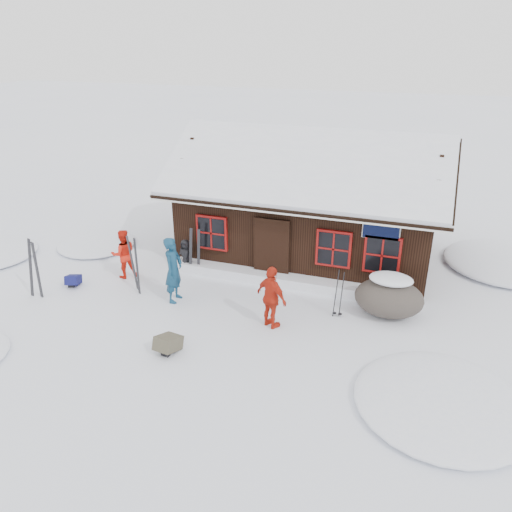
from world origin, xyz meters
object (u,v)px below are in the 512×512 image
(skier_teal, at_px, (173,270))
(ski_pair_left, at_px, (34,270))
(skier_orange_right, at_px, (272,298))
(backpack_olive, at_px, (168,346))
(boulder, at_px, (389,297))
(backpack_blue, at_px, (74,282))
(ski_poles, at_px, (339,294))
(skier_crouched, at_px, (186,255))
(skier_orange_left, at_px, (124,254))

(skier_teal, xyz_separation_m, ski_pair_left, (-3.90, -1.17, -0.08))
(skier_orange_right, bearing_deg, backpack_olive, 72.15)
(skier_orange_right, bearing_deg, skier_teal, 20.02)
(skier_teal, relative_size, boulder, 1.05)
(ski_pair_left, distance_m, backpack_olive, 5.15)
(ski_pair_left, relative_size, backpack_blue, 3.76)
(skier_orange_right, xyz_separation_m, ski_poles, (1.56, 1.10, -0.19))
(skier_crouched, bearing_deg, skier_orange_right, -29.12)
(ski_poles, xyz_separation_m, backpack_olive, (-3.58, -3.03, -0.51))
(skier_orange_right, relative_size, boulder, 0.93)
(skier_orange_right, xyz_separation_m, boulder, (2.85, 1.64, -0.31))
(skier_teal, xyz_separation_m, backpack_blue, (-3.39, -0.22, -0.84))
(skier_crouched, height_order, backpack_olive, skier_crouched)
(skier_crouched, bearing_deg, skier_teal, -69.12)
(skier_orange_left, relative_size, skier_crouched, 1.47)
(skier_crouched, relative_size, boulder, 0.58)
(boulder, height_order, ski_poles, ski_poles)
(skier_orange_left, xyz_separation_m, skier_orange_right, (5.29, -1.31, 0.07))
(ski_poles, bearing_deg, skier_teal, -172.09)
(boulder, bearing_deg, ski_poles, -157.27)
(backpack_olive, bearing_deg, backpack_blue, 162.11)
(skier_orange_right, height_order, ski_pair_left, ski_pair_left)
(skier_orange_left, relative_size, backpack_blue, 3.17)
(skier_orange_right, relative_size, ski_poles, 1.21)
(skier_orange_left, height_order, backpack_blue, skier_orange_left)
(skier_crouched, bearing_deg, skier_orange_left, -143.48)
(ski_poles, bearing_deg, skier_orange_right, -144.88)
(skier_crouched, xyz_separation_m, boulder, (6.52, -0.72, 0.01))
(skier_crouched, bearing_deg, backpack_olive, -65.37)
(skier_teal, distance_m, ski_pair_left, 4.07)
(skier_orange_right, xyz_separation_m, ski_pair_left, (-6.97, -0.72, 0.03))
(skier_crouched, distance_m, ski_pair_left, 4.53)
(backpack_blue, bearing_deg, ski_poles, -13.40)
(skier_orange_right, bearing_deg, ski_pair_left, 34.26)
(skier_orange_right, distance_m, boulder, 3.31)
(ski_pair_left, xyz_separation_m, backpack_olive, (4.95, -1.22, -0.73))
(ski_poles, xyz_separation_m, backpack_blue, (-8.03, -0.86, -0.54))
(skier_orange_left, xyz_separation_m, boulder, (8.15, 0.33, -0.24))
(skier_teal, relative_size, ski_pair_left, 1.04)
(boulder, bearing_deg, skier_crouched, 173.68)
(skier_crouched, xyz_separation_m, ski_pair_left, (-3.30, -3.08, 0.35))
(skier_teal, xyz_separation_m, boulder, (5.93, 1.19, -0.42))
(ski_pair_left, height_order, backpack_olive, ski_pair_left)
(skier_teal, height_order, boulder, skier_teal)
(skier_teal, xyz_separation_m, backpack_olive, (1.06, -2.39, -0.81))
(skier_teal, height_order, ski_pair_left, skier_teal)
(skier_orange_left, distance_m, boulder, 8.16)
(skier_crouched, height_order, backpack_blue, skier_crouched)
(skier_orange_left, distance_m, backpack_blue, 1.73)
(skier_crouched, bearing_deg, boulder, -2.68)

